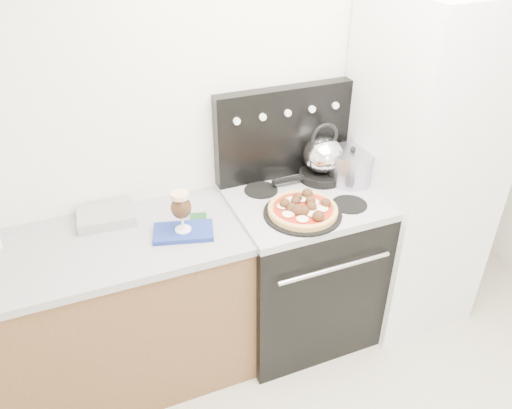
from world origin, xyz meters
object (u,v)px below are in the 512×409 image
fridge (419,170)px  pizza_pan (303,213)px  oven_mitt (183,232)px  tea_kettle (323,152)px  stove_body (300,269)px  skillet (321,175)px  base_cabinet (101,321)px  beer_glass (181,212)px  pizza (303,208)px  stock_pot (351,167)px

fridge → pizza_pan: (-0.78, -0.11, -0.02)m
oven_mitt → tea_kettle: bearing=13.1°
stove_body → oven_mitt: 0.81m
skillet → base_cabinet: bearing=-174.7°
beer_glass → pizza: beer_glass is taller
stock_pot → pizza: bearing=-152.7°
stove_body → pizza_pan: size_ratio=2.27×
stock_pot → beer_glass: bearing=-173.4°
fridge → pizza_pan: bearing=-171.7°
fridge → tea_kettle: bearing=162.1°
beer_glass → stock_pot: bearing=6.6°
skillet → tea_kettle: size_ratio=1.04×
fridge → beer_glass: bearing=-178.9°
pizza → skillet: size_ratio=1.38×
pizza_pan → stock_pot: size_ratio=1.65×
oven_mitt → pizza_pan: bearing=-8.7°
beer_glass → tea_kettle: tea_kettle is taller
stove_body → beer_glass: 0.88m
beer_glass → skillet: size_ratio=0.84×
beer_glass → skillet: (0.84, 0.19, -0.08)m
beer_glass → pizza_pan: size_ratio=0.53×
beer_glass → skillet: 0.86m
beer_glass → fridge: bearing=1.1°
oven_mitt → tea_kettle: tea_kettle is taller
pizza → skillet: pizza is taller
beer_glass → pizza_pan: bearing=-8.7°
stove_body → pizza_pan: bearing=-119.9°
base_cabinet → skillet: bearing=5.3°
skillet → pizza: bearing=-132.4°
oven_mitt → base_cabinet: bearing=170.4°
oven_mitt → pizza: (0.58, -0.09, 0.04)m
skillet → stock_pot: 0.17m
fridge → skillet: bearing=162.1°
beer_glass → base_cabinet: bearing=170.4°
beer_glass → skillet: beer_glass is taller
pizza_pan → base_cabinet: bearing=170.9°
skillet → tea_kettle: bearing=0.0°
base_cabinet → pizza: size_ratio=4.25×
stock_pot → tea_kettle: bearing=147.6°
pizza → tea_kettle: size_ratio=1.44×
oven_mitt → skillet: (0.84, 0.19, 0.03)m
stove_body → pizza: (-0.08, -0.14, 0.52)m
skillet → tea_kettle: (0.00, 0.00, 0.14)m
stove_body → skillet: 0.55m
pizza_pan → pizza: bearing=0.0°
beer_glass → pizza_pan: beer_glass is taller
pizza → stove_body: bearing=60.1°
stock_pot → skillet: bearing=147.6°
base_cabinet → fridge: (1.80, -0.05, 0.52)m
stove_body → fridge: fridge is taller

